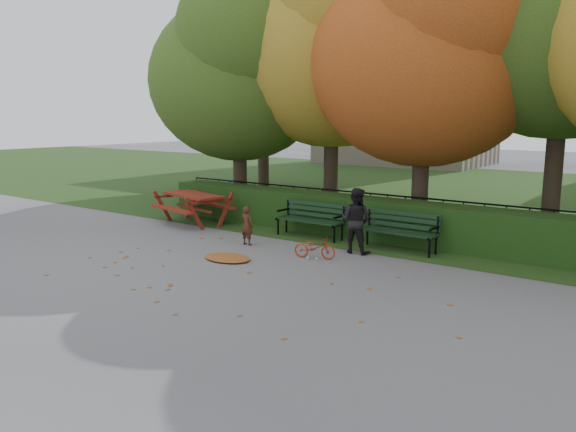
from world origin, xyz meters
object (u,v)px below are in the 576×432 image
Objects in this scene: tree_b at (338,33)px; child at (247,225)px; tree_f at (266,44)px; tree_a at (241,66)px; tree_c at (435,43)px; bench_right at (399,228)px; picnic_table at (193,200)px; bicycle at (315,247)px; adult at (356,221)px; bench_left at (312,217)px.

child is at bearing -85.15° from tree_b.
child is (5.09, -7.17, -5.22)m from tree_f.
tree_c is (6.02, 0.38, 0.30)m from tree_a.
tree_a is 8.01× the size of child.
bench_right is at bearing -83.30° from tree_c.
tree_f reaches higher than tree_a.
tree_f reaches higher than tree_c.
picnic_table is at bearing -70.55° from tree_f.
child is 1.03× the size of bicycle.
picnic_table is 5.43m from adult.
bench_left and bench_right have the same top height.
tree_f is 6.26× the size of adult.
tree_a is 0.85× the size of tree_b.
adult is (2.87, -3.85, -4.67)m from tree_b.
tree_a is at bearing -156.95° from tree_b.
tree_c is at bearing -125.83° from child.
adult is (7.55, -6.34, -4.96)m from tree_f.
child is (-2.88, -3.90, -4.36)m from tree_c.
tree_a reaches higher than picnic_table.
tree_a is at bearing 38.49° from bicycle.
picnic_table is (2.13, -6.04, -5.02)m from tree_f.
tree_a is 3.11m from tree_b.
adult reaches higher than bench_right.
tree_b is at bearing 110.58° from bench_left.
bench_right is (3.54, -3.04, -4.88)m from tree_b.
tree_b reaches higher than bicycle.
tree_b is 5.32m from tree_f.
tree_c reaches higher than child.
bicycle is (-0.46, -0.96, -0.49)m from adult.
picnic_table is (-5.83, -2.76, -4.16)m from tree_c.
tree_c is 8.66m from tree_f.
tree_c is 8.56× the size of child.
picnic_table is (-3.70, -0.50, 0.15)m from bench_left.
bench_left is 3.74m from picnic_table.
tree_c reaches higher than adult.
tree_a is at bearing -47.57° from child.
bench_left is at bearing -25.76° from tree_a.
tree_b reaches higher than tree_a.
bench_left is (5.83, -5.54, -5.17)m from tree_f.
adult is (5.61, -2.68, -3.79)m from tree_a.
tree_f is 9.56m from bench_left.
bench_right is at bearing -33.92° from tree_f.
tree_f is (-1.94, 3.66, 1.17)m from tree_a.
tree_a is at bearing 107.36° from picnic_table.
bicycle is (2.41, -4.81, -5.16)m from tree_b.
tree_a is 7.69m from bench_right.
tree_c is at bearing -101.79° from adult.
tree_a is 4.53m from picnic_table.
child is (-3.15, -1.64, -0.05)m from bench_right.
tree_c is 8.78× the size of bicycle.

